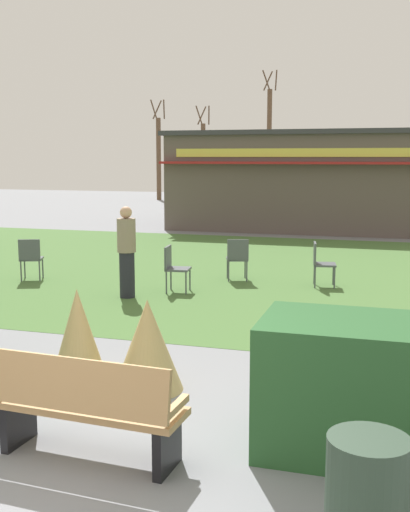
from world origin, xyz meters
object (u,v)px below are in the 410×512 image
Objects in this scene: person_strolling at (127,251)px; cafe_chair_center at (31,256)px; trash_bin at (367,504)px; cafe_chair_north at (237,256)px; tree_left_bg at (269,143)px; food_kiosk at (309,180)px; park_bench at (85,407)px; parked_car_west_slot at (233,196)px; cafe_chair_west at (320,261)px; tree_center_bg at (159,156)px; tree_right_bg at (203,159)px; cafe_chair_east at (174,265)px.

cafe_chair_center is at bearing -73.34° from person_strolling.
person_strolling is at bearing -19.14° from cafe_chair_center.
person_strolling reaches higher than trash_bin.
tree_left_bg reaches higher than cafe_chair_north.
food_kiosk reaches higher than cafe_chair_north.
cafe_chair_north reaches higher than trash_bin.
food_kiosk is 11.10× the size of cafe_chair_north.
cafe_chair_center is (-7.16, 7.63, 0.09)m from trash_bin.
park_bench is 27.03m from parked_car_west_slot.
food_kiosk reaches higher than cafe_chair_west.
tree_center_bg is at bearing 109.76° from park_bench.
tree_center_bg reaches higher than tree_right_bg.
person_strolling is 27.07m from tree_center_bg.
person_strolling reaches higher than cafe_chair_center.
person_strolling is (-1.69, -12.38, -0.89)m from food_kiosk.
cafe_chair_east is at bearing 117.76° from trash_bin.
parked_car_west_slot is 0.57× the size of tree_left_bg.
tree_left_bg is at bearing 103.38° from cafe_chair_west.
person_strolling is at bearing 124.19° from trash_bin.
cafe_chair_north is at bearing -80.49° from tree_left_bg.
parked_car_west_slot is at bearing 109.34° from cafe_chair_west.
tree_center_bg is (-9.06, 25.45, 1.75)m from person_strolling.
cafe_chair_center is 4.33m from cafe_chair_north.
tree_left_bg is at bearing 106.67° from food_kiosk.
food_kiosk is at bearing 69.56° from cafe_chair_center.
cafe_chair_west is at bearing -70.66° from parked_car_west_slot.
tree_right_bg is at bearing 105.17° from park_bench.
tree_right_bg is (-8.24, 24.71, 1.94)m from cafe_chair_north.
trash_bin is 28.36m from parked_car_west_slot.
trash_bin is at bearing -77.95° from tree_left_bg.
food_kiosk is 12.52m from person_strolling.
parked_car_west_slot is at bearing 91.80° from cafe_chair_center.
tree_center_bg is (-9.72, 24.75, 2.09)m from cafe_chair_east.
trash_bin is 0.98× the size of cafe_chair_north.
cafe_chair_center is at bearing -169.10° from cafe_chair_west.
cafe_chair_west is (1.60, -10.35, -1.22)m from food_kiosk.
person_strolling is at bearing -76.04° from tree_right_bg.
cafe_chair_west is at bearing 10.90° from cafe_chair_center.
tree_right_bg is (-9.97, 24.80, 1.94)m from cafe_chair_west.
trash_bin is (2.35, -0.79, -0.05)m from park_bench.
cafe_chair_center is at bearing -88.20° from parked_car_west_slot.
tree_left_bg is (-7.06, 33.07, 2.95)m from trash_bin.
cafe_chair_north is 0.21× the size of parked_car_west_slot.
cafe_chair_west is 2.95m from cafe_chair_east.
tree_right_bg is (-8.36, 14.46, 0.72)m from food_kiosk.
cafe_chair_west is 1.73m from cafe_chair_north.
cafe_chair_east is 26.67m from tree_center_bg.
food_kiosk is 11.10× the size of cafe_chair_east.
tree_left_bg is (0.10, 25.44, 2.86)m from cafe_chair_center.
tree_right_bg is 2.76m from tree_center_bg.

